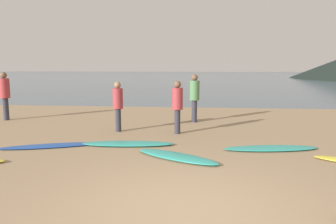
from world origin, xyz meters
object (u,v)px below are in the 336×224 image
Objects in this scene: surfboard_5 at (271,148)px; person_3 at (118,102)px; surfboard_2 at (51,146)px; person_1 at (177,103)px; surfboard_3 at (127,144)px; person_0 at (5,92)px; person_2 at (195,94)px; surfboard_4 at (177,156)px.

surfboard_5 is 1.50× the size of person_3.
person_1 is at bearing 12.15° from surfboard_2.
surfboard_3 is 1.33× the size of person_0.
person_0 is 1.16× the size of person_3.
surfboard_5 is at bearing -6.27° from surfboard_3.
person_1 is 0.92× the size of person_2.
surfboard_3 is at bearing 169.29° from surfboard_5.
surfboard_2 is at bearing 173.46° from surfboard_5.
person_2 is (7.12, 0.27, -0.04)m from person_0.
person_0 is at bearing 143.06° from surfboard_3.
surfboard_3 is at bearing -9.43° from surfboard_2.
surfboard_2 is 1.05× the size of surfboard_3.
person_3 is (4.78, -1.68, -0.15)m from person_0.
surfboard_4 is 8.23m from person_0.
person_2 is (3.55, 4.04, 1.00)m from surfboard_2.
surfboard_5 is (5.51, 0.28, 0.01)m from surfboard_2.
person_2 is at bearing -49.67° from person_1.
surfboard_3 reaches higher than surfboard_5.
person_3 is at bearing 39.61° from surfboard_2.
person_3 is at bearing 6.87° from person_0.
person_2 is (-1.96, 3.76, 0.99)m from surfboard_5.
person_1 reaches higher than surfboard_4.
surfboard_3 is (1.89, 0.36, 0.01)m from surfboard_2.
surfboard_4 is 1.15× the size of person_0.
surfboard_2 is 5.52m from surfboard_5.
surfboard_5 is at bearing 53.68° from surfboard_4.
surfboard_3 is at bearing 171.83° from surfboard_4.
surfboard_2 is at bearing -162.46° from surfboard_4.
person_2 is (1.66, 3.68, 0.99)m from surfboard_3.
surfboard_3 reaches higher than surfboard_2.
surfboard_2 is 1.08× the size of surfboard_5.
person_0 reaches higher than surfboard_4.
person_0 is at bearing 113.30° from surfboard_2.
person_2 reaches higher than surfboard_3.
surfboard_4 reaches higher than surfboard_2.
person_3 reaches higher than surfboard_3.
surfboard_2 is at bearing 139.93° from person_2.
person_3 is at bearing 147.77° from surfboard_5.
surfboard_5 is (2.25, 0.99, -0.01)m from surfboard_4.
surfboard_3 is 3.62m from surfboard_5.
person_3 is (-1.87, 0.14, -0.02)m from person_1.
surfboard_5 reaches higher than surfboard_2.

